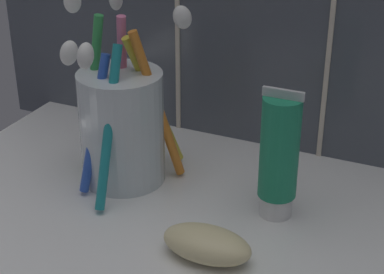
% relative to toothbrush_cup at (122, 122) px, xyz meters
% --- Properties ---
extents(sink_counter, '(0.67, 0.37, 0.02)m').
position_rel_toothbrush_cup_xyz_m(sink_counter, '(0.15, -0.05, -0.07)').
color(sink_counter, white).
rests_on(sink_counter, ground).
extents(toothbrush_cup, '(0.12, 0.15, 0.19)m').
position_rel_toothbrush_cup_xyz_m(toothbrush_cup, '(0.00, 0.00, 0.00)').
color(toothbrush_cup, silver).
rests_on(toothbrush_cup, sink_counter).
extents(toothpaste_tube, '(0.04, 0.03, 0.12)m').
position_rel_toothbrush_cup_xyz_m(toothpaste_tube, '(0.16, 0.00, -0.00)').
color(toothpaste_tube, white).
rests_on(toothpaste_tube, sink_counter).
extents(soap_bar, '(0.08, 0.04, 0.03)m').
position_rel_toothbrush_cup_xyz_m(soap_bar, '(0.13, -0.09, -0.05)').
color(soap_bar, beige).
rests_on(soap_bar, sink_counter).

